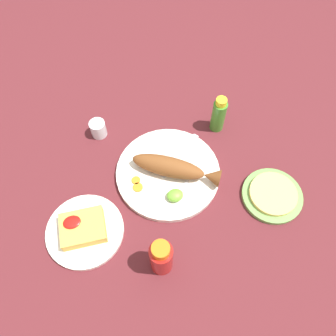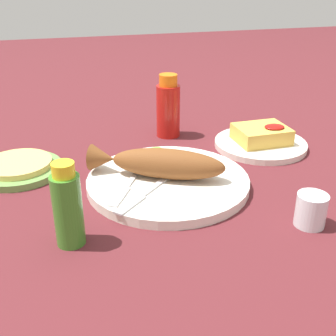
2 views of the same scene
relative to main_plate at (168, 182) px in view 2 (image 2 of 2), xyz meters
The scene contains 15 objects.
ground_plane 0.01m from the main_plate, ahead, with size 4.00×4.00×0.00m, color #561E23.
main_plate is the anchor object (origin of this frame).
fried_fish 0.04m from the main_plate, 151.88° to the left, with size 0.26×0.17×0.06m.
fork_near 0.08m from the main_plate, 137.78° to the right, with size 0.15×0.13×0.00m.
fork_far 0.08m from the main_plate, behind, with size 0.11×0.17×0.00m.
carrot_slice_near 0.10m from the main_plate, ahead, with size 0.03×0.03×0.00m, color orange.
carrot_slice_mid 0.10m from the main_plate, 18.71° to the left, with size 0.03×0.03×0.00m, color orange.
lime_wedge_main 0.09m from the main_plate, 87.46° to the left, with size 0.05×0.04×0.03m, color #6BB233.
hot_sauce_bottle_red 0.28m from the main_plate, 73.39° to the left, with size 0.06×0.06×0.15m.
hot_sauce_bottle_green 0.24m from the main_plate, 145.02° to the right, with size 0.04×0.04×0.14m.
salt_cup 0.27m from the main_plate, 47.04° to the right, with size 0.05×0.05×0.06m.
side_plate_fries 0.29m from the main_plate, 25.39° to the left, with size 0.21×0.21×0.01m, color white.
fries_pile 0.29m from the main_plate, 25.24° to the left, with size 0.12×0.10×0.04m.
tortilla_plate 0.31m from the main_plate, 153.01° to the left, with size 0.18×0.18×0.01m, color #6B9E4C.
tortilla_stack 0.31m from the main_plate, 153.01° to the left, with size 0.14×0.14×0.01m, color #E0C666.
Camera 2 is at (-0.21, -0.69, 0.38)m, focal length 45.00 mm.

